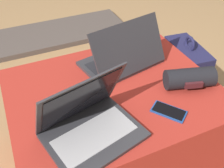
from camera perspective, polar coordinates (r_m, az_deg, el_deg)
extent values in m
plane|color=tan|center=(1.50, 0.31, -14.44)|extent=(14.00, 14.00, 0.00)
cube|color=maroon|center=(1.48, 0.32, -13.87)|extent=(0.88, 0.69, 0.05)
cube|color=#B22D23|center=(1.30, 0.35, -7.94)|extent=(0.92, 0.72, 0.40)
cube|color=#333338|center=(0.97, -3.98, -11.11)|extent=(0.38, 0.33, 0.02)
cube|color=#B2B2B7|center=(0.96, -3.79, -10.98)|extent=(0.32, 0.20, 0.00)
cube|color=#333338|center=(0.93, -6.98, -3.32)|extent=(0.35, 0.18, 0.24)
cube|color=black|center=(0.93, -6.82, -3.56)|extent=(0.31, 0.16, 0.21)
cube|color=#333338|center=(1.32, 1.82, 4.86)|extent=(0.42, 0.31, 0.02)
cube|color=#232328|center=(1.32, 1.67, 5.32)|extent=(0.35, 0.19, 0.00)
cube|color=#333338|center=(1.21, 3.82, 7.84)|extent=(0.39, 0.18, 0.22)
cube|color=#1E4799|center=(1.22, 3.68, 7.84)|extent=(0.35, 0.16, 0.19)
cube|color=#1E4C9E|center=(1.08, 12.25, -5.87)|extent=(0.14, 0.15, 0.01)
cube|color=black|center=(1.08, 12.28, -5.69)|extent=(0.12, 0.14, 0.00)
cube|color=#23234C|center=(1.71, 15.17, 1.84)|extent=(0.19, 0.34, 0.41)
cube|color=#1E1E41|center=(1.80, 17.29, 0.36)|extent=(0.08, 0.26, 0.19)
torus|color=#23234C|center=(1.58, 16.57, 8.39)|extent=(0.03, 0.09, 0.09)
cylinder|color=black|center=(1.20, 16.53, 1.25)|extent=(0.23, 0.15, 0.09)
cube|color=#441B20|center=(1.20, 16.53, 1.25)|extent=(0.11, 0.13, 0.03)
cube|color=#564C47|center=(2.53, -13.11, 10.45)|extent=(1.40, 0.50, 0.04)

